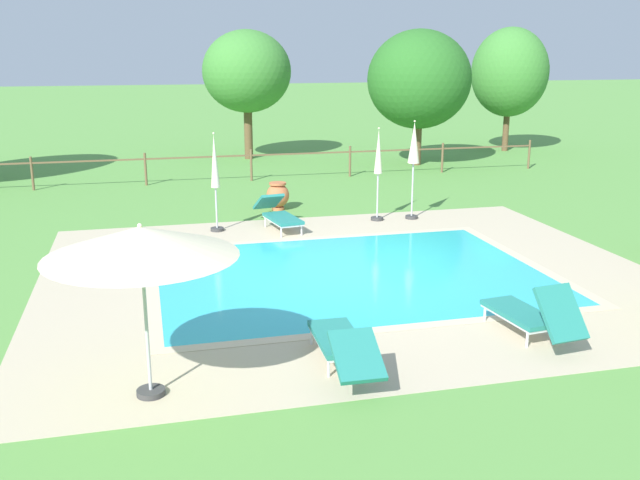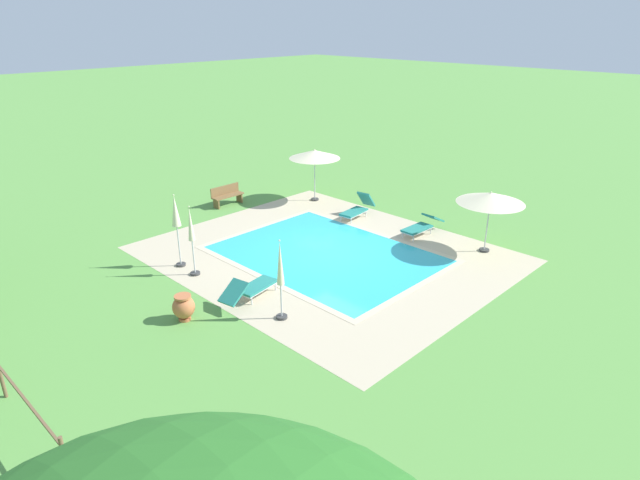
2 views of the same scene
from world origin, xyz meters
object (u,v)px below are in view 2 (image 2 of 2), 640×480
Objects in this scene: sun_lounger_north_far at (357,208)px; patio_umbrella_open_by_bench at (491,198)px; sun_lounger_north_near_steps at (251,288)px; patio_umbrella_open_foreground at (315,154)px; patio_umbrella_closed_row_centre at (176,216)px; patio_umbrella_closed_row_west at (191,232)px; sun_lounger_north_mid at (422,226)px; patio_umbrella_closed_row_mid_west at (280,271)px; wooden_bench_lawn_side at (227,195)px; terracotta_urn_near_fence at (184,307)px.

patio_umbrella_open_by_bench is at bearing -175.00° from sun_lounger_north_far.
patio_umbrella_open_by_bench is at bearing -111.47° from sun_lounger_north_near_steps.
sun_lounger_north_far is 0.81× the size of patio_umbrella_open_foreground.
patio_umbrella_closed_row_centre is (1.13, 7.84, 1.39)m from sun_lounger_north_far.
patio_umbrella_closed_row_west reaches higher than sun_lounger_north_near_steps.
patio_umbrella_open_by_bench is (-3.20, -8.14, 1.64)m from sun_lounger_north_near_steps.
patio_umbrella_closed_row_centre reaches higher than patio_umbrella_open_by_bench.
sun_lounger_north_near_steps is at bearing 85.50° from sun_lounger_north_mid.
patio_umbrella_open_by_bench reaches higher than sun_lounger_north_mid.
sun_lounger_north_mid is at bearing 4.43° from patio_umbrella_open_by_bench.
patio_umbrella_closed_row_mid_west reaches higher than patio_umbrella_open_by_bench.
sun_lounger_north_mid is 0.88× the size of patio_umbrella_closed_row_mid_west.
patio_umbrella_open_foreground is 4.32m from wooden_bench_lawn_side.
patio_umbrella_closed_row_west is at bearing 135.01° from wooden_bench_lawn_side.
patio_umbrella_closed_row_centre reaches higher than sun_lounger_north_near_steps.
sun_lounger_north_mid is 3.04m from sun_lounger_north_far.
patio_umbrella_open_by_bench is 10.72m from patio_umbrella_closed_row_centre.
sun_lounger_north_near_steps is 9.79m from patio_umbrella_open_foreground.
patio_umbrella_open_by_bench is at bearing -128.97° from patio_umbrella_closed_row_centre.
sun_lounger_north_mid is 6.20m from patio_umbrella_open_foreground.
sun_lounger_north_near_steps is 0.89× the size of patio_umbrella_closed_row_west.
sun_lounger_north_mid is 8.86m from patio_umbrella_closed_row_west.
patio_umbrella_open_foreground is 1.00× the size of patio_umbrella_closed_row_west.
sun_lounger_north_mid is at bearing 179.14° from patio_umbrella_open_foreground.
sun_lounger_north_far is 0.81× the size of patio_umbrella_closed_row_west.
sun_lounger_north_near_steps is 2.09m from terracotta_urn_near_fence.
patio_umbrella_closed_row_mid_west is at bearing -179.10° from patio_umbrella_closed_row_centre.
sun_lounger_north_near_steps is 0.83× the size of patio_umbrella_closed_row_centre.
terracotta_urn_near_fence is at bearing 84.31° from sun_lounger_north_mid.
sun_lounger_north_mid is 9.24m from patio_umbrella_closed_row_centre.
patio_umbrella_closed_row_mid_west reaches higher than wooden_bench_lawn_side.
wooden_bench_lawn_side reaches higher than sun_lounger_north_mid.
patio_umbrella_open_foreground is at bearing -56.53° from sun_lounger_north_near_steps.
sun_lounger_north_mid is 3.07m from patio_umbrella_open_by_bench.
patio_umbrella_closed_row_mid_west is 1.58× the size of wooden_bench_lawn_side.
patio_umbrella_closed_row_west is 0.97m from patio_umbrella_closed_row_centre.
patio_umbrella_closed_row_mid_west is (-4.10, -0.12, -0.03)m from patio_umbrella_closed_row_west.
patio_umbrella_open_foreground reaches higher than sun_lounger_north_mid.
sun_lounger_north_far is at bearing -72.56° from sun_lounger_north_near_steps.
sun_lounger_north_far reaches higher than wooden_bench_lawn_side.
terracotta_urn_near_fence reaches higher than sun_lounger_north_mid.
sun_lounger_north_far is at bearing -63.32° from patio_umbrella_closed_row_mid_west.
patio_umbrella_closed_row_west is 1.58× the size of wooden_bench_lawn_side.
patio_umbrella_open_foreground is at bearing -126.09° from wooden_bench_lawn_side.
sun_lounger_north_near_steps is at bearing 123.47° from patio_umbrella_open_foreground.
patio_umbrella_open_foreground is 10.63m from patio_umbrella_closed_row_mid_west.
patio_umbrella_closed_row_west is at bearing 68.40° from sun_lounger_north_mid.
patio_umbrella_closed_row_mid_west is at bearing 78.29° from patio_umbrella_open_by_bench.
terracotta_urn_near_fence is at bearing 136.70° from wooden_bench_lawn_side.
sun_lounger_north_near_steps is 8.90m from patio_umbrella_open_by_bench.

